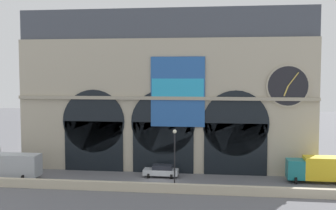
{
  "coord_description": "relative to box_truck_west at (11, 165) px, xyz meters",
  "views": [
    {
      "loc": [
        7.72,
        -49.26,
        13.08
      ],
      "look_at": [
        0.65,
        5.0,
        8.98
      ],
      "focal_mm": 45.04,
      "sensor_mm": 36.0,
      "label": 1
    }
  ],
  "objects": [
    {
      "name": "box_truck_west",
      "position": [
        0.0,
        0.0,
        0.0
      ],
      "size": [
        7.5,
        2.91,
        3.12
      ],
      "color": "black",
      "rests_on": "ground"
    },
    {
      "name": "quay_parapet_wall",
      "position": [
        18.33,
        -3.53,
        -1.2
      ],
      "size": [
        90.0,
        0.7,
        1.01
      ],
      "primitive_type": "cube",
      "color": "beige",
      "rests_on": "ground"
    },
    {
      "name": "street_lamp_quayside",
      "position": [
        20.82,
        -2.73,
        2.71
      ],
      "size": [
        0.44,
        0.44,
        6.9
      ],
      "color": "black",
      "rests_on": "ground"
    },
    {
      "name": "ground_plane",
      "position": [
        18.33,
        0.67,
        -1.7
      ],
      "size": [
        200.0,
        200.0,
        0.0
      ],
      "primitive_type": "plane",
      "color": "slate"
    },
    {
      "name": "station_building",
      "position": [
        18.37,
        7.94,
        8.8
      ],
      "size": [
        39.49,
        4.98,
        21.63
      ],
      "color": "#B2A891",
      "rests_on": "ground"
    },
    {
      "name": "box_truck_east",
      "position": [
        37.68,
        3.09,
        0.0
      ],
      "size": [
        7.5,
        2.91,
        3.12
      ],
      "color": "#19727A",
      "rests_on": "ground"
    },
    {
      "name": "car_center",
      "position": [
        18.43,
        3.32,
        -0.9
      ],
      "size": [
        4.4,
        2.22,
        1.55
      ],
      "color": "#ADB2B7",
      "rests_on": "ground"
    }
  ]
}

